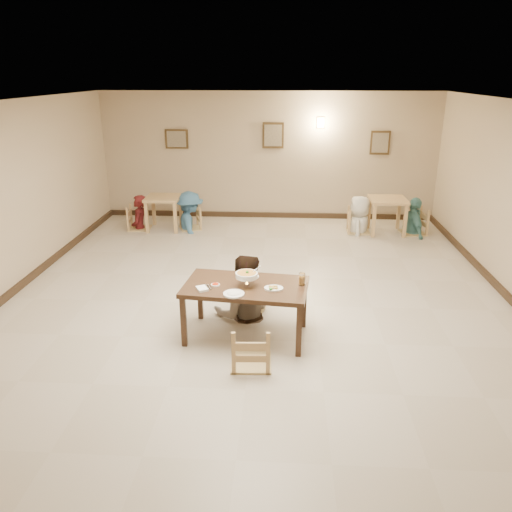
# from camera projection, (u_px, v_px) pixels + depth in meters

# --- Properties ---
(floor) EXTENTS (10.00, 10.00, 0.00)m
(floor) POSITION_uv_depth(u_px,v_px,m) (257.00, 304.00, 7.77)
(floor) COLOR #BCAE9E
(floor) RESTS_ON ground
(ceiling) EXTENTS (10.00, 10.00, 0.00)m
(ceiling) POSITION_uv_depth(u_px,v_px,m) (257.00, 104.00, 6.73)
(ceiling) COLOR silver
(ceiling) RESTS_ON wall_back
(wall_back) EXTENTS (10.00, 0.00, 10.00)m
(wall_back) POSITION_uv_depth(u_px,v_px,m) (269.00, 156.00, 11.93)
(wall_back) COLOR tan
(wall_back) RESTS_ON floor
(wall_front) EXTENTS (10.00, 0.00, 10.00)m
(wall_front) POSITION_uv_depth(u_px,v_px,m) (201.00, 466.00, 2.57)
(wall_front) COLOR tan
(wall_front) RESTS_ON floor
(baseboard_back) EXTENTS (8.00, 0.06, 0.12)m
(baseboard_back) POSITION_uv_depth(u_px,v_px,m) (268.00, 215.00, 12.40)
(baseboard_back) COLOR #312216
(baseboard_back) RESTS_ON floor
(baseboard_left) EXTENTS (0.06, 10.00, 0.12)m
(baseboard_left) POSITION_uv_depth(u_px,v_px,m) (9.00, 295.00, 7.97)
(baseboard_left) COLOR #312216
(baseboard_left) RESTS_ON floor
(picture_a) EXTENTS (0.55, 0.04, 0.45)m
(picture_a) POSITION_uv_depth(u_px,v_px,m) (177.00, 139.00, 11.87)
(picture_a) COLOR #3C2B16
(picture_a) RESTS_ON wall_back
(picture_b) EXTENTS (0.50, 0.04, 0.60)m
(picture_b) POSITION_uv_depth(u_px,v_px,m) (273.00, 135.00, 11.71)
(picture_b) COLOR #3C2B16
(picture_b) RESTS_ON wall_back
(picture_c) EXTENTS (0.45, 0.04, 0.55)m
(picture_c) POSITION_uv_depth(u_px,v_px,m) (380.00, 143.00, 11.62)
(picture_c) COLOR #3C2B16
(picture_c) RESTS_ON wall_back
(wall_sconce) EXTENTS (0.16, 0.05, 0.22)m
(wall_sconce) POSITION_uv_depth(u_px,v_px,m) (321.00, 123.00, 11.55)
(wall_sconce) COLOR #FFD88C
(wall_sconce) RESTS_ON wall_back
(main_table) EXTENTS (1.71, 1.09, 0.76)m
(main_table) POSITION_uv_depth(u_px,v_px,m) (246.00, 290.00, 6.62)
(main_table) COLOR #3C2718
(main_table) RESTS_ON floor
(chair_far) EXTENTS (0.46, 0.46, 0.99)m
(chair_far) POSITION_uv_depth(u_px,v_px,m) (247.00, 282.00, 7.37)
(chair_far) COLOR tan
(chair_far) RESTS_ON floor
(chair_near) EXTENTS (0.49, 0.49, 1.05)m
(chair_near) POSITION_uv_depth(u_px,v_px,m) (251.00, 326.00, 6.01)
(chair_near) COLOR tan
(chair_near) RESTS_ON floor
(main_diner) EXTENTS (0.99, 0.82, 1.88)m
(main_diner) POSITION_uv_depth(u_px,v_px,m) (244.00, 255.00, 7.13)
(main_diner) COLOR gray
(main_diner) RESTS_ON floor
(curry_warmer) EXTENTS (0.33, 0.29, 0.26)m
(curry_warmer) POSITION_uv_depth(u_px,v_px,m) (247.00, 275.00, 6.50)
(curry_warmer) COLOR silver
(curry_warmer) RESTS_ON main_table
(rice_plate_far) EXTENTS (0.28, 0.28, 0.06)m
(rice_plate_far) POSITION_uv_depth(u_px,v_px,m) (249.00, 276.00, 6.83)
(rice_plate_far) COLOR white
(rice_plate_far) RESTS_ON main_table
(rice_plate_near) EXTENTS (0.27, 0.27, 0.06)m
(rice_plate_near) POSITION_uv_depth(u_px,v_px,m) (234.00, 294.00, 6.29)
(rice_plate_near) COLOR white
(rice_plate_near) RESTS_ON main_table
(fried_plate) EXTENTS (0.25, 0.25, 0.05)m
(fried_plate) POSITION_uv_depth(u_px,v_px,m) (274.00, 288.00, 6.45)
(fried_plate) COLOR white
(fried_plate) RESTS_ON main_table
(chili_dish) EXTENTS (0.12, 0.12, 0.02)m
(chili_dish) POSITION_uv_depth(u_px,v_px,m) (215.00, 285.00, 6.56)
(chili_dish) COLOR white
(chili_dish) RESTS_ON main_table
(napkin_cutlery) EXTENTS (0.22, 0.27, 0.03)m
(napkin_cutlery) POSITION_uv_depth(u_px,v_px,m) (202.00, 289.00, 6.44)
(napkin_cutlery) COLOR white
(napkin_cutlery) RESTS_ON main_table
(drink_glass) EXTENTS (0.08, 0.08, 0.17)m
(drink_glass) POSITION_uv_depth(u_px,v_px,m) (302.00, 279.00, 6.56)
(drink_glass) COLOR white
(drink_glass) RESTS_ON main_table
(bg_table_left) EXTENTS (0.77, 0.77, 0.76)m
(bg_table_left) POSITION_uv_depth(u_px,v_px,m) (163.00, 203.00, 11.28)
(bg_table_left) COLOR tan
(bg_table_left) RESTS_ON floor
(bg_table_right) EXTENTS (0.79, 0.79, 0.79)m
(bg_table_right) POSITION_uv_depth(u_px,v_px,m) (388.00, 205.00, 11.01)
(bg_table_right) COLOR tan
(bg_table_right) RESTS_ON floor
(bg_chair_ll) EXTENTS (0.48, 0.48, 1.03)m
(bg_chair_ll) POSITION_uv_depth(u_px,v_px,m) (138.00, 207.00, 11.33)
(bg_chair_ll) COLOR tan
(bg_chair_ll) RESTS_ON floor
(bg_chair_lr) EXTENTS (0.45, 0.45, 0.97)m
(bg_chair_lr) POSITION_uv_depth(u_px,v_px,m) (190.00, 208.00, 11.35)
(bg_chair_lr) COLOR tan
(bg_chair_lr) RESTS_ON floor
(bg_chair_rl) EXTENTS (0.50, 0.50, 1.06)m
(bg_chair_rl) POSITION_uv_depth(u_px,v_px,m) (360.00, 209.00, 11.09)
(bg_chair_rl) COLOR tan
(bg_chair_rl) RESTS_ON floor
(bg_chair_rr) EXTENTS (0.51, 0.51, 1.08)m
(bg_chair_rr) POSITION_uv_depth(u_px,v_px,m) (415.00, 210.00, 11.00)
(bg_chair_rr) COLOR tan
(bg_chair_rr) RESTS_ON floor
(bg_diner_a) EXTENTS (0.41, 0.60, 1.58)m
(bg_diner_a) POSITION_uv_depth(u_px,v_px,m) (137.00, 195.00, 11.23)
(bg_diner_a) COLOR #4F1315
(bg_diner_a) RESTS_ON floor
(bg_diner_b) EXTENTS (1.03, 1.28, 1.73)m
(bg_diner_b) POSITION_uv_depth(u_px,v_px,m) (189.00, 192.00, 11.22)
(bg_diner_b) COLOR teal
(bg_diner_b) RESTS_ON floor
(bg_diner_c) EXTENTS (0.66, 0.89, 1.66)m
(bg_diner_c) POSITION_uv_depth(u_px,v_px,m) (361.00, 196.00, 10.99)
(bg_diner_c) COLOR silver
(bg_diner_c) RESTS_ON floor
(bg_diner_d) EXTENTS (0.56, 1.02, 1.64)m
(bg_diner_d) POSITION_uv_depth(u_px,v_px,m) (416.00, 198.00, 10.90)
(bg_diner_d) COLOR teal
(bg_diner_d) RESTS_ON floor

